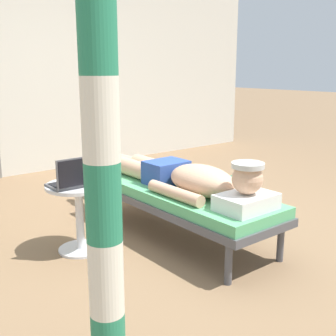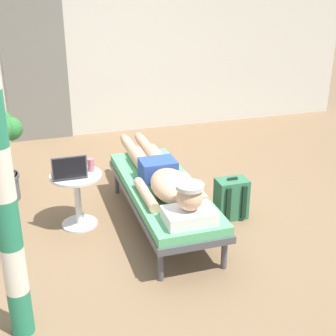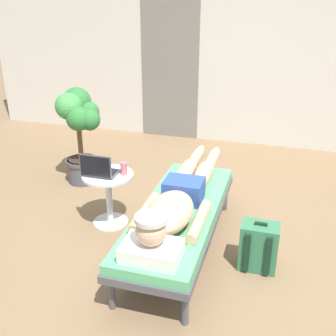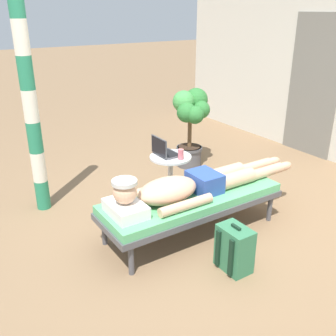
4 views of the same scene
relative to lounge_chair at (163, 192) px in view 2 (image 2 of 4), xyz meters
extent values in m
plane|color=#846647|center=(0.01, 0.09, -0.35)|extent=(40.00, 40.00, 0.00)
cube|color=beige|center=(0.00, 2.97, 1.00)|extent=(7.60, 0.20, 2.70)
cube|color=slate|center=(-0.91, 2.86, 0.67)|extent=(0.84, 0.03, 2.04)
cylinder|color=#4C4C51|center=(-0.27, 0.82, -0.21)|extent=(0.05, 0.05, 0.28)
cylinder|color=#4C4C51|center=(0.27, 0.82, -0.21)|extent=(0.05, 0.05, 0.28)
cylinder|color=#4C4C51|center=(-0.27, -0.82, -0.21)|extent=(0.05, 0.05, 0.28)
cylinder|color=#4C4C51|center=(0.27, -0.82, -0.21)|extent=(0.05, 0.05, 0.28)
cube|color=#4C4C51|center=(0.00, 0.00, -0.04)|extent=(0.64, 1.85, 0.06)
cube|color=#59B272|center=(0.00, 0.00, 0.03)|extent=(0.61, 1.81, 0.08)
cube|color=white|center=(0.00, -0.72, 0.13)|extent=(0.40, 0.28, 0.11)
sphere|color=#D8A884|center=(0.00, -0.72, 0.29)|extent=(0.21, 0.21, 0.21)
cylinder|color=silver|center=(0.00, -0.72, 0.38)|extent=(0.22, 0.22, 0.03)
ellipsoid|color=#D8A884|center=(0.00, -0.28, 0.19)|extent=(0.35, 0.60, 0.23)
cylinder|color=#D8A884|center=(-0.22, -0.23, 0.12)|extent=(0.09, 0.55, 0.09)
cylinder|color=#D8A884|center=(0.22, -0.23, 0.12)|extent=(0.09, 0.55, 0.09)
cube|color=#2D4C9E|center=(0.00, 0.15, 0.17)|extent=(0.33, 0.26, 0.19)
cylinder|color=#D8A884|center=(-0.09, 0.49, 0.15)|extent=(0.15, 0.42, 0.15)
cylinder|color=#D8A884|center=(-0.09, 0.92, 0.13)|extent=(0.11, 0.44, 0.11)
ellipsoid|color=#D8A884|center=(-0.09, 1.21, 0.12)|extent=(0.09, 0.20, 0.10)
cylinder|color=#D8A884|center=(0.09, 0.49, 0.15)|extent=(0.15, 0.42, 0.15)
cylinder|color=#D8A884|center=(0.09, 0.92, 0.13)|extent=(0.11, 0.44, 0.11)
ellipsoid|color=#D8A884|center=(0.09, 1.21, 0.12)|extent=(0.09, 0.20, 0.10)
cylinder|color=silver|center=(-0.76, 0.25, -0.34)|extent=(0.34, 0.34, 0.02)
cylinder|color=silver|center=(-0.76, 0.25, -0.09)|extent=(0.06, 0.06, 0.48)
cylinder|color=silver|center=(-0.76, 0.25, 0.17)|extent=(0.48, 0.48, 0.02)
cube|color=#4C4C51|center=(-0.82, 0.25, 0.19)|extent=(0.31, 0.22, 0.02)
cube|color=black|center=(-0.82, 0.26, 0.20)|extent=(0.27, 0.15, 0.00)
cube|color=#4C4C51|center=(-0.82, 0.13, 0.30)|extent=(0.31, 0.01, 0.21)
cube|color=black|center=(-0.82, 0.12, 0.30)|extent=(0.29, 0.00, 0.19)
cylinder|color=#D86672|center=(-0.61, 0.29, 0.24)|extent=(0.06, 0.06, 0.12)
cube|color=#33724C|center=(0.68, -0.05, -0.15)|extent=(0.30, 0.20, 0.40)
cube|color=#33724C|center=(0.68, 0.07, -0.22)|extent=(0.22, 0.04, 0.18)
cube|color=black|center=(0.60, -0.16, -0.15)|extent=(0.04, 0.02, 0.34)
cube|color=black|center=(0.76, -0.16, -0.15)|extent=(0.04, 0.02, 0.34)
cube|color=black|center=(0.68, -0.05, 0.07)|extent=(0.10, 0.02, 0.02)
cylinder|color=#4C4C51|center=(-1.45, 1.02, -0.21)|extent=(0.34, 0.34, 0.28)
cylinder|color=#4C4C51|center=(-1.45, 1.02, -0.09)|extent=(0.37, 0.37, 0.04)
cylinder|color=#332319|center=(-1.45, 1.02, -0.06)|extent=(0.31, 0.31, 0.01)
sphere|color=#2D7233|center=(-1.29, 0.99, 0.44)|extent=(0.24, 0.24, 0.24)
sphere|color=#2D7233|center=(-1.38, 1.16, 0.47)|extent=(0.25, 0.25, 0.25)
sphere|color=#2D7233|center=(-1.38, 0.92, 0.46)|extent=(0.27, 0.27, 0.27)
cylinder|color=#267F59|center=(-1.32, -1.09, -0.18)|extent=(0.15, 0.15, 0.33)
cylinder|color=silver|center=(-1.32, -1.09, 0.16)|extent=(0.15, 0.15, 0.33)
cylinder|color=#267F59|center=(-1.32, -1.09, 0.49)|extent=(0.15, 0.15, 0.33)
cylinder|color=silver|center=(-1.32, -1.09, 0.82)|extent=(0.15, 0.15, 0.33)
camera|label=1|loc=(-2.15, -2.55, 1.02)|focal=45.88mm
camera|label=2|loc=(-1.16, -3.82, 1.94)|focal=51.11mm
camera|label=3|loc=(0.78, -2.94, 1.79)|focal=44.28mm
camera|label=4|loc=(2.70, -2.04, 1.76)|focal=41.41mm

